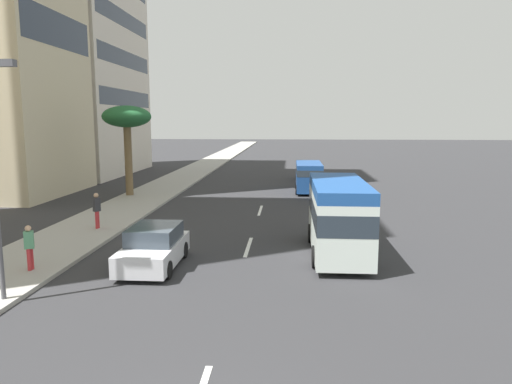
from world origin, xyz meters
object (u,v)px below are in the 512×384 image
Objects in this scene: pedestrian_mid_block at (29,246)px; van_lead at (309,175)px; minibus_fourth at (338,215)px; car_third at (310,172)px; pedestrian_near_lamp at (97,209)px; palm_tree at (127,120)px; car_second at (154,248)px.

van_lead is at bearing 38.54° from pedestrian_mid_block.
minibus_fourth is at bearing -7.33° from pedestrian_mid_block.
car_third is 24.10m from pedestrian_near_lamp.
van_lead is 17.78m from pedestrian_near_lamp.
pedestrian_near_lamp reaches higher than pedestrian_mid_block.
car_second is at bearing -158.04° from palm_tree.
car_third is (26.62, -6.99, 0.02)m from car_second.
car_third is 29.96m from pedestrian_mid_block.
car_second is 2.32× the size of pedestrian_near_lamp.
pedestrian_mid_block is (-20.52, 10.78, -0.24)m from van_lead.
car_third is 2.42× the size of pedestrian_near_lamp.
pedestrian_near_lamp is at bearing 74.24° from minibus_fourth.
car_second is 0.96× the size of car_third.
pedestrian_near_lamp is 11.55m from palm_tree.
van_lead is 0.81× the size of palm_tree.
van_lead is 1.25× the size of car_second.
palm_tree is (13.77, 13.51, 3.86)m from minibus_fourth.
car_third reaches higher than car_second.
pedestrian_mid_block is at bearing -74.42° from car_second.
van_lead is 17.21m from minibus_fourth.
palm_tree reaches higher than minibus_fourth.
car_second is at bearing 161.22° from van_lead.
minibus_fourth reaches higher than car_second.
van_lead is 3.15× the size of pedestrian_mid_block.
van_lead is at bearing 1.72° from minibus_fourth.
van_lead reaches higher than car_second.
van_lead reaches higher than car_third.
pedestrian_mid_block is at bearing -172.61° from palm_tree.
palm_tree is (17.10, 2.22, 4.48)m from pedestrian_mid_block.
minibus_fourth is 19.67m from palm_tree.
minibus_fourth is (-24.46, -0.10, 0.91)m from car_third.
pedestrian_near_lamp reaches higher than car_third.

